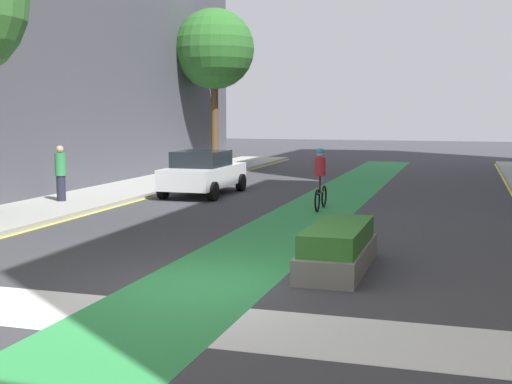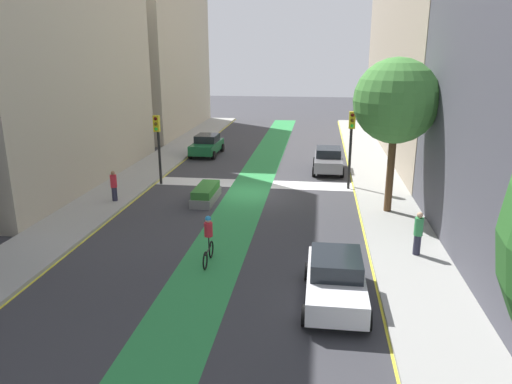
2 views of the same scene
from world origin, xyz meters
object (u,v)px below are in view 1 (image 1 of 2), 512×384
Objects in this scene: median_planter at (338,248)px; cyclist_in_lane at (320,178)px; car_white_left_far at (203,172)px; street_tree_far at (214,50)px; pedestrian_sidewalk_left_a at (61,173)px.

cyclist_in_lane is at bearing 103.97° from median_planter.
median_planter is (6.60, -10.04, -0.40)m from car_white_left_far.
car_white_left_far is at bearing -72.03° from street_tree_far.
cyclist_in_lane reaches higher than median_planter.
street_tree_far reaches higher than cyclist_in_lane.
cyclist_in_lane is 15.12m from street_tree_far.
median_planter is (1.89, -7.60, -0.57)m from cyclist_in_lane.
pedestrian_sidewalk_left_a reaches higher than median_planter.
street_tree_far reaches higher than pedestrian_sidewalk_left_a.
pedestrian_sidewalk_left_a is (-3.25, -3.89, 0.24)m from car_white_left_far.
pedestrian_sidewalk_left_a is at bearing -169.68° from cyclist_in_lane.
car_white_left_far is 5.30m from cyclist_in_lane.
car_white_left_far is 11.26m from street_tree_far.
pedestrian_sidewalk_left_a is 0.58× the size of median_planter.
pedestrian_sidewalk_left_a is 11.63m from median_planter.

